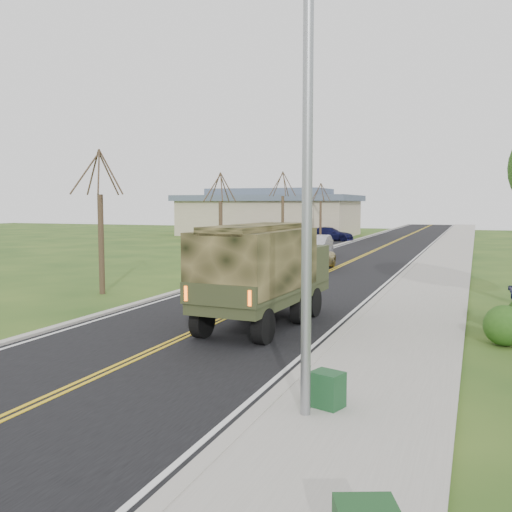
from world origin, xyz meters
The scene contains 18 objects.
ground centered at (0.00, 0.00, 0.00)m, with size 160.00×160.00×0.00m, color #214316.
road centered at (0.00, 40.00, 0.01)m, with size 8.00×120.00×0.01m, color black.
curb_right centered at (4.15, 40.00, 0.06)m, with size 0.30×120.00×0.12m, color #9E998E.
sidewalk_right centered at (5.90, 40.00, 0.05)m, with size 3.20×120.00×0.10m, color #9E998E.
curb_left centered at (-4.15, 40.00, 0.05)m, with size 0.30×120.00×0.10m, color #9E998E.
street_light centered at (4.90, -0.50, 4.43)m, with size 1.65×0.22×8.00m.
bare_tree_a centered at (-7.00, 10.00, 2.63)m, with size 1.93×2.26×6.08m.
bare_tree_b centered at (-7.00, 22.00, 2.48)m, with size 1.83×2.14×5.73m.
bare_tree_c centered at (-7.00, 34.00, 2.78)m, with size 2.04×2.39×6.42m.
bare_tree_d centered at (-7.00, 46.00, 2.55)m, with size 1.88×2.20×5.91m.
commercial_building centered at (-15.98, 55.97, 2.69)m, with size 25.50×21.50×5.65m.
military_truck centered at (1.59, 6.49, 1.82)m, with size 2.56×6.50×3.18m.
suv_champagne centered at (-1.19, 21.90, 0.63)m, with size 2.08×4.50×1.25m, color tan.
sedan_silver centered at (-2.96, 29.46, 0.79)m, with size 1.68×4.81×1.59m, color silver.
utility_box_far centered at (5.27, -0.01, 0.43)m, with size 0.55×0.45×0.65m, color #184522.
lot_car_dark centered at (-13.45, 42.32, 0.66)m, with size 1.56×3.87×1.32m, color black.
lot_car_silver centered at (-8.67, 42.49, 0.60)m, with size 1.27×3.65×1.20m, color #B8B8BD.
lot_car_navy centered at (-6.44, 47.77, 0.70)m, with size 1.97×4.85×1.41m, color #0E0F35.
Camera 1 is at (7.72, -9.93, 3.80)m, focal length 40.00 mm.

